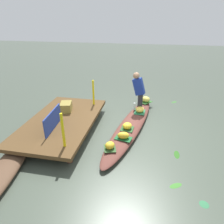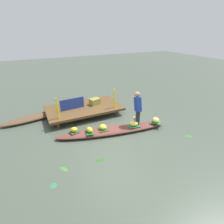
{
  "view_description": "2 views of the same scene",
  "coord_description": "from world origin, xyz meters",
  "px_view_note": "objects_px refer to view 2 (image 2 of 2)",
  "views": [
    {
      "loc": [
        -5.09,
        -0.44,
        3.0
      ],
      "look_at": [
        0.33,
        0.62,
        0.33
      ],
      "focal_mm": 31.97,
      "sensor_mm": 36.0,
      "label": 1
    },
    {
      "loc": [
        -2.44,
        -4.97,
        3.46
      ],
      "look_at": [
        0.29,
        0.64,
        0.5
      ],
      "focal_mm": 28.1,
      "sensor_mm": 36.0,
      "label": 2
    }
  ],
  "objects_px": {
    "banana_bunch_2": "(134,123)",
    "banana_bunch_3": "(156,120)",
    "banana_bunch_4": "(103,127)",
    "moored_boat": "(36,117)",
    "produce_crate": "(95,101)",
    "banana_bunch_1": "(74,130)",
    "vendor_person": "(138,107)",
    "banana_bunch_0": "(89,130)",
    "market_banner": "(72,104)",
    "vendor_boat": "(112,130)",
    "water_bottle": "(134,120)"
  },
  "relations": [
    {
      "from": "banana_bunch_1",
      "to": "vendor_person",
      "type": "relative_size",
      "value": 0.19
    },
    {
      "from": "banana_bunch_3",
      "to": "moored_boat",
      "type": "bearing_deg",
      "value": 146.52
    },
    {
      "from": "banana_bunch_4",
      "to": "water_bottle",
      "type": "xyz_separation_m",
      "value": [
        1.26,
        -0.08,
        0.03
      ]
    },
    {
      "from": "moored_boat",
      "to": "vendor_person",
      "type": "bearing_deg",
      "value": -45.89
    },
    {
      "from": "vendor_boat",
      "to": "moored_boat",
      "type": "height_order",
      "value": "moored_boat"
    },
    {
      "from": "banana_bunch_1",
      "to": "banana_bunch_3",
      "type": "relative_size",
      "value": 0.79
    },
    {
      "from": "vendor_person",
      "to": "market_banner",
      "type": "height_order",
      "value": "vendor_person"
    },
    {
      "from": "vendor_boat",
      "to": "banana_bunch_2",
      "type": "distance_m",
      "value": 0.84
    },
    {
      "from": "banana_bunch_4",
      "to": "vendor_person",
      "type": "xyz_separation_m",
      "value": [
        1.32,
        -0.18,
        0.61
      ]
    },
    {
      "from": "produce_crate",
      "to": "market_banner",
      "type": "bearing_deg",
      "value": -175.0
    },
    {
      "from": "banana_bunch_0",
      "to": "produce_crate",
      "type": "distance_m",
      "value": 2.14
    },
    {
      "from": "banana_bunch_3",
      "to": "banana_bunch_4",
      "type": "xyz_separation_m",
      "value": [
        -2.04,
        0.42,
        -0.01
      ]
    },
    {
      "from": "banana_bunch_2",
      "to": "banana_bunch_3",
      "type": "xyz_separation_m",
      "value": [
        0.9,
        -0.15,
        0.01
      ]
    },
    {
      "from": "banana_bunch_1",
      "to": "water_bottle",
      "type": "relative_size",
      "value": 0.94
    },
    {
      "from": "market_banner",
      "to": "banana_bunch_4",
      "type": "bearing_deg",
      "value": -76.19
    },
    {
      "from": "moored_boat",
      "to": "produce_crate",
      "type": "relative_size",
      "value": 6.33
    },
    {
      "from": "moored_boat",
      "to": "vendor_boat",
      "type": "bearing_deg",
      "value": -54.0
    },
    {
      "from": "banana_bunch_0",
      "to": "banana_bunch_4",
      "type": "relative_size",
      "value": 1.15
    },
    {
      "from": "banana_bunch_2",
      "to": "banana_bunch_3",
      "type": "height_order",
      "value": "banana_bunch_3"
    },
    {
      "from": "vendor_boat",
      "to": "produce_crate",
      "type": "height_order",
      "value": "produce_crate"
    },
    {
      "from": "banana_bunch_1",
      "to": "banana_bunch_3",
      "type": "distance_m",
      "value": 3.1
    },
    {
      "from": "moored_boat",
      "to": "banana_bunch_1",
      "type": "xyz_separation_m",
      "value": [
        1.1,
        -2.02,
        0.18
      ]
    },
    {
      "from": "banana_bunch_1",
      "to": "banana_bunch_4",
      "type": "relative_size",
      "value": 0.9
    },
    {
      "from": "banana_bunch_0",
      "to": "banana_bunch_3",
      "type": "xyz_separation_m",
      "value": [
        2.53,
        -0.45,
        0.01
      ]
    },
    {
      "from": "vendor_person",
      "to": "produce_crate",
      "type": "relative_size",
      "value": 2.83
    },
    {
      "from": "moored_boat",
      "to": "banana_bunch_1",
      "type": "bearing_deg",
      "value": -71.07
    },
    {
      "from": "market_banner",
      "to": "produce_crate",
      "type": "bearing_deg",
      "value": 0.62
    },
    {
      "from": "moored_boat",
      "to": "produce_crate",
      "type": "distance_m",
      "value": 2.58
    },
    {
      "from": "banana_bunch_0",
      "to": "banana_bunch_4",
      "type": "bearing_deg",
      "value": -4.21
    },
    {
      "from": "banana_bunch_1",
      "to": "market_banner",
      "type": "xyz_separation_m",
      "value": [
        0.37,
        1.57,
        0.32
      ]
    },
    {
      "from": "banana_bunch_1",
      "to": "banana_bunch_3",
      "type": "bearing_deg",
      "value": -13.1
    },
    {
      "from": "vendor_person",
      "to": "produce_crate",
      "type": "bearing_deg",
      "value": 112.39
    },
    {
      "from": "vendor_boat",
      "to": "banana_bunch_3",
      "type": "relative_size",
      "value": 13.69
    },
    {
      "from": "moored_boat",
      "to": "banana_bunch_0",
      "type": "distance_m",
      "value": 2.77
    },
    {
      "from": "banana_bunch_2",
      "to": "banana_bunch_4",
      "type": "height_order",
      "value": "banana_bunch_4"
    },
    {
      "from": "banana_bunch_4",
      "to": "banana_bunch_1",
      "type": "bearing_deg",
      "value": 163.72
    },
    {
      "from": "banana_bunch_2",
      "to": "produce_crate",
      "type": "height_order",
      "value": "produce_crate"
    },
    {
      "from": "banana_bunch_3",
      "to": "market_banner",
      "type": "xyz_separation_m",
      "value": [
        -2.65,
        2.27,
        0.3
      ]
    },
    {
      "from": "vendor_boat",
      "to": "banana_bunch_2",
      "type": "bearing_deg",
      "value": -3.33
    },
    {
      "from": "banana_bunch_4",
      "to": "market_banner",
      "type": "height_order",
      "value": "market_banner"
    },
    {
      "from": "banana_bunch_2",
      "to": "vendor_boat",
      "type": "bearing_deg",
      "value": 165.75
    },
    {
      "from": "moored_boat",
      "to": "vendor_person",
      "type": "xyz_separation_m",
      "value": [
        3.4,
        -2.49,
        0.79
      ]
    },
    {
      "from": "banana_bunch_4",
      "to": "banana_bunch_3",
      "type": "bearing_deg",
      "value": -11.54
    },
    {
      "from": "banana_bunch_0",
      "to": "vendor_person",
      "type": "xyz_separation_m",
      "value": [
        1.81,
        -0.22,
        0.61
      ]
    },
    {
      "from": "water_bottle",
      "to": "vendor_person",
      "type": "bearing_deg",
      "value": -62.65
    },
    {
      "from": "water_bottle",
      "to": "market_banner",
      "type": "height_order",
      "value": "market_banner"
    },
    {
      "from": "vendor_boat",
      "to": "banana_bunch_0",
      "type": "bearing_deg",
      "value": -175.97
    },
    {
      "from": "vendor_person",
      "to": "banana_bunch_2",
      "type": "bearing_deg",
      "value": -155.45
    },
    {
      "from": "banana_bunch_2",
      "to": "moored_boat",
      "type": "bearing_deg",
      "value": 141.35
    },
    {
      "from": "banana_bunch_0",
      "to": "banana_bunch_2",
      "type": "distance_m",
      "value": 1.66
    }
  ]
}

